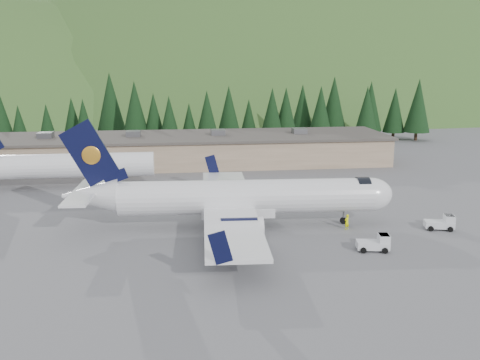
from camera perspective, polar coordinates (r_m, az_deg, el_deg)
name	(u,v)px	position (r m, az deg, el deg)	size (l,w,h in m)	color
ground	(247,226)	(60.88, 0.70, -4.92)	(600.00, 600.00, 0.00)	#5E5E63
airliner	(237,198)	(59.88, -0.32, -1.95)	(37.10, 34.79, 12.32)	white
second_airliner	(58,165)	(82.64, -18.87, 1.51)	(27.50, 11.00, 10.05)	white
baggage_tug_a	(376,243)	(54.78, 14.29, -6.55)	(3.35, 2.32, 1.67)	silver
baggage_tug_b	(442,223)	(63.57, 20.74, -4.30)	(3.39, 2.46, 1.66)	silver
terminal_building	(190,149)	(96.80, -5.31, 3.30)	(71.00, 17.00, 6.10)	#90775C
ramp_worker	(347,222)	(60.58, 11.33, -4.41)	(0.63, 0.42, 1.73)	#F8FF00
tree_line	(201,111)	(119.02, -4.21, 7.33)	(113.75, 18.37, 14.25)	black
hills	(292,252)	(290.09, 5.57, -7.69)	(614.00, 330.00, 300.00)	#395A23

